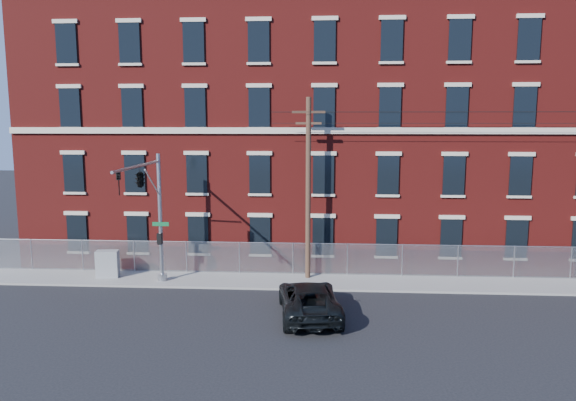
# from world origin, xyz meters

# --- Properties ---
(ground) EXTENTS (140.00, 140.00, 0.00)m
(ground) POSITION_xyz_m (0.00, 0.00, 0.00)
(ground) COLOR black
(ground) RESTS_ON ground
(sidewalk) EXTENTS (65.00, 3.00, 0.12)m
(sidewalk) POSITION_xyz_m (12.00, 5.00, 0.06)
(sidewalk) COLOR gray
(sidewalk) RESTS_ON ground
(mill_building) EXTENTS (55.30, 14.32, 16.30)m
(mill_building) POSITION_xyz_m (12.00, 13.93, 8.15)
(mill_building) COLOR #621310
(mill_building) RESTS_ON ground
(chain_link_fence) EXTENTS (59.06, 0.06, 1.85)m
(chain_link_fence) POSITION_xyz_m (12.00, 6.30, 1.06)
(chain_link_fence) COLOR #A5A8AD
(chain_link_fence) RESTS_ON ground
(traffic_signal_mast) EXTENTS (0.90, 6.75, 7.00)m
(traffic_signal_mast) POSITION_xyz_m (-6.00, 2.18, 5.39)
(traffic_signal_mast) COLOR #9EA0A5
(traffic_signal_mast) RESTS_ON ground
(utility_pole_near) EXTENTS (1.80, 0.28, 10.00)m
(utility_pole_near) POSITION_xyz_m (2.00, 5.60, 5.34)
(utility_pole_near) COLOR #4B3225
(utility_pole_near) RESTS_ON ground
(pickup_truck) EXTENTS (3.25, 5.87, 1.56)m
(pickup_truck) POSITION_xyz_m (2.21, -0.16, 0.78)
(pickup_truck) COLOR black
(pickup_truck) RESTS_ON ground
(utility_cabinet) EXTENTS (1.28, 0.74, 1.52)m
(utility_cabinet) POSITION_xyz_m (-9.25, 4.96, 0.88)
(utility_cabinet) COLOR gray
(utility_cabinet) RESTS_ON sidewalk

